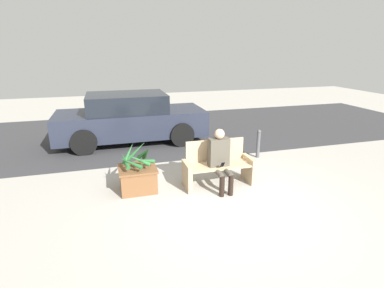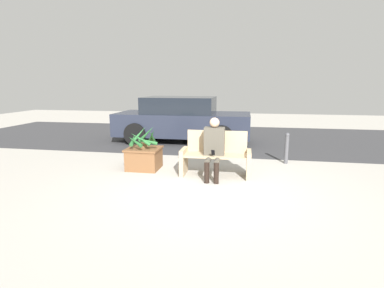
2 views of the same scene
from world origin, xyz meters
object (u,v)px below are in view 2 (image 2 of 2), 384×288
Objects in this scene: person_seated at (214,145)px; bench at (216,156)px; potted_plant at (143,138)px; parked_car at (182,120)px; bollard_post at (287,148)px; planter_box at (144,158)px.

bench is at bearing 81.26° from person_seated.
potted_plant is 0.16× the size of parked_car.
bollard_post is (3.30, 1.11, -0.32)m from potted_plant.
potted_plant is at bearing -161.48° from bollard_post.
planter_box is (-1.65, 0.36, -0.43)m from person_seated.
bench is 3.95m from parked_car.
parked_car is 3.95m from bollard_post.
bench is 0.33× the size of parked_car.
parked_car is (0.17, 3.47, 0.48)m from planter_box.
bench is at bearing -5.85° from planter_box.
person_seated is at bearing -12.25° from planter_box.
potted_plant is 3.50m from parked_car.
planter_box is at bearing -161.89° from bollard_post.
parked_car reaches higher than bench.
parked_car is at bearing 87.12° from planter_box.
bench is 1.93× the size of bollard_post.
bollard_post is at bearing 18.52° from potted_plant.
planter_box is at bearing 167.75° from person_seated.
bollard_post is (1.65, 1.44, -0.29)m from person_seated.
potted_plant is 0.95× the size of bollard_post.
planter_box is at bearing 174.15° from bench.
bench reaches higher than planter_box.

